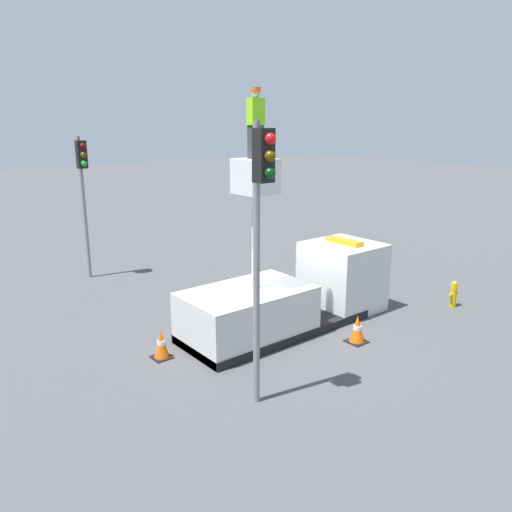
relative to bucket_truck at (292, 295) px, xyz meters
name	(u,v)px	position (x,y,z in m)	size (l,w,h in m)	color
ground_plane	(276,329)	(-0.62, 0.00, -0.93)	(120.00, 120.00, 0.00)	#4C4C4F
bucket_truck	(292,295)	(0.00, 0.00, 0.00)	(6.71, 2.21, 4.94)	black
worker	(256,123)	(-1.37, 0.00, 4.89)	(0.40, 0.26, 1.75)	#38383D
traffic_light_pole	(261,213)	(-3.48, -2.79, 3.22)	(0.34, 0.57, 5.89)	gray
traffic_light_across	(83,180)	(-2.91, 8.30, 2.87)	(0.34, 0.57, 5.37)	gray
fire_hydrant	(453,294)	(5.15, -2.19, -0.50)	(0.46, 0.22, 0.87)	gold
traffic_cone_rear	(161,344)	(-4.09, 0.47, -0.56)	(0.48, 0.48, 0.77)	black
traffic_cone_curbside	(357,329)	(0.55, -2.04, -0.56)	(0.52, 0.52, 0.78)	black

